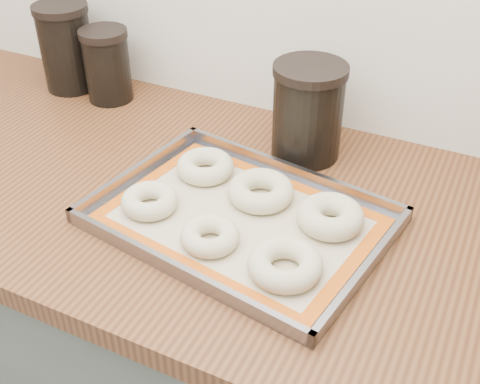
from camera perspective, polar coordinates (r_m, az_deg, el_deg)
The scene contains 13 objects.
cabinet at distance 1.44m, azimuth -7.73°, elevation -13.80°, with size 3.00×0.65×0.86m, color #576155.
countertop at distance 1.14m, azimuth -9.52°, elevation 1.13°, with size 3.06×0.68×0.04m, color brown.
baking_tray at distance 0.99m, azimuth -0.00°, elevation -2.51°, with size 0.51×0.40×0.03m.
baking_mat at distance 0.99m, azimuth 0.00°, elevation -2.60°, with size 0.46×0.35×0.00m.
bagel_front_left at distance 1.01m, azimuth -8.56°, elevation -0.84°, with size 0.10×0.10×0.03m, color beige.
bagel_front_mid at distance 0.93m, azimuth -2.87°, elevation -4.20°, with size 0.09×0.09×0.03m, color beige.
bagel_front_right at distance 0.88m, azimuth 4.30°, elevation -6.85°, with size 0.11×0.11×0.04m, color beige.
bagel_back_left at distance 1.09m, azimuth -3.31°, elevation 2.44°, with size 0.10×0.10×0.03m, color beige.
bagel_back_mid at distance 1.02m, azimuth 1.98°, elevation 0.11°, with size 0.11×0.11×0.04m, color beige.
bagel_back_right at distance 0.97m, azimuth 8.57°, elevation -2.31°, with size 0.11×0.11×0.04m, color beige.
canister_left at distance 1.43m, azimuth -16.14°, elevation 13.07°, with size 0.12×0.12×0.19m.
canister_mid at distance 1.36m, azimuth -12.49°, elevation 11.68°, with size 0.10×0.10×0.16m.
canister_right at distance 1.12m, azimuth 6.45°, elevation 7.61°, with size 0.14×0.14×0.18m.
Camera 1 is at (0.57, 0.93, 1.52)m, focal length 45.00 mm.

